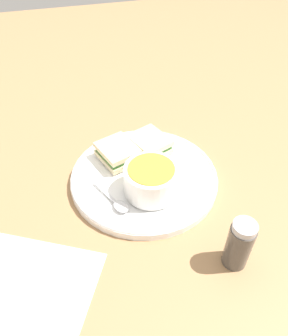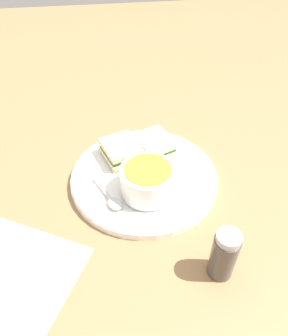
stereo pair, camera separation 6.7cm
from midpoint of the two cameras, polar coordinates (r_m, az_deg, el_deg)
name	(u,v)px [view 2 (the right image)]	position (r m, az deg, el deg)	size (l,w,h in m)	color
ground_plane	(144,180)	(0.69, 2.76, -2.29)	(2.40, 2.40, 0.00)	#9E754C
plate	(144,177)	(0.69, 2.79, -1.67)	(0.31, 0.31, 0.02)	white
soup_bowl	(147,180)	(0.62, 3.59, -2.27)	(0.11, 0.11, 0.06)	white
spoon	(113,201)	(0.62, -2.38, -5.99)	(0.10, 0.06, 0.01)	silver
sandwich_half_near	(154,145)	(0.73, 4.44, 3.96)	(0.10, 0.10, 0.03)	beige
sandwich_half_far	(121,150)	(0.71, -1.34, 2.99)	(0.10, 0.09, 0.03)	beige
salt_shaker	(224,255)	(0.55, 17.29, -14.43)	(0.04, 0.04, 0.10)	#4C4742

